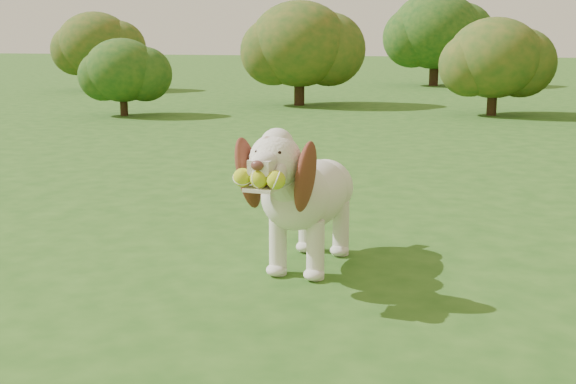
# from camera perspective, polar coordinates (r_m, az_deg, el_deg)

# --- Properties ---
(ground) EXTENTS (80.00, 80.00, 0.00)m
(ground) POSITION_cam_1_polar(r_m,az_deg,el_deg) (3.84, -7.23, -5.63)
(ground) COLOR #244F16
(ground) RESTS_ON ground
(dog) EXTENTS (0.44, 1.19, 0.77)m
(dog) POSITION_cam_1_polar(r_m,az_deg,el_deg) (3.61, 1.34, 0.09)
(dog) COLOR silver
(dog) RESTS_ON ground
(shrub_a) EXTENTS (1.10, 1.10, 1.14)m
(shrub_a) POSITION_cam_1_polar(r_m,az_deg,el_deg) (11.13, -12.96, 9.36)
(shrub_a) COLOR #382314
(shrub_a) RESTS_ON ground
(shrub_c) EXTENTS (1.40, 1.40, 1.45)m
(shrub_c) POSITION_cam_1_polar(r_m,az_deg,el_deg) (11.31, 16.01, 10.15)
(shrub_c) COLOR #382314
(shrub_c) RESTS_ON ground
(shrub_b) EXTENTS (1.70, 1.70, 1.77)m
(shrub_b) POSITION_cam_1_polar(r_m,az_deg,el_deg) (12.50, 0.91, 11.62)
(shrub_b) COLOR #382314
(shrub_b) RESTS_ON ground
(shrub_i) EXTENTS (2.12, 2.12, 2.20)m
(shrub_i) POSITION_cam_1_polar(r_m,az_deg,el_deg) (17.90, 11.58, 12.38)
(shrub_i) COLOR #382314
(shrub_i) RESTS_ON ground
(shrub_e) EXTENTS (1.64, 1.64, 1.69)m
(shrub_e) POSITION_cam_1_polar(r_m,az_deg,el_deg) (16.57, -14.97, 11.21)
(shrub_e) COLOR #382314
(shrub_e) RESTS_ON ground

